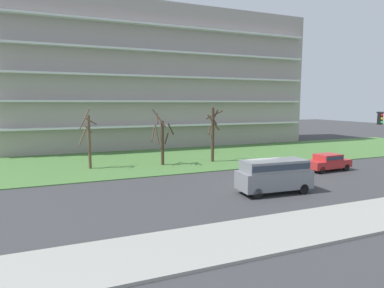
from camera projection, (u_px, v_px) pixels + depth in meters
name	position (u px, v px, depth m)	size (l,w,h in m)	color
ground	(255.00, 187.00, 24.61)	(160.00, 160.00, 0.00)	#38383A
sidewalk_curb_near	(338.00, 221.00, 17.23)	(80.00, 4.00, 0.15)	#99968E
grass_lawn_strip	(188.00, 158.00, 37.49)	(80.00, 16.00, 0.08)	#477238
apartment_building	(156.00, 80.00, 48.48)	(45.03, 11.49, 19.62)	#9E938C
tree_far_left	(89.00, 139.00, 30.72)	(1.77, 1.79, 5.80)	brown
tree_left	(162.00, 139.00, 32.51)	(2.63, 2.60, 5.72)	#423023
tree_center	(213.00, 132.00, 34.43)	(2.19, 2.21, 5.84)	#423023
van_gray_near_left	(274.00, 174.00, 22.67)	(5.30, 2.27, 2.36)	slate
sedan_red_center_left	(328.00, 161.00, 30.32)	(4.49, 2.03, 1.57)	#B22828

